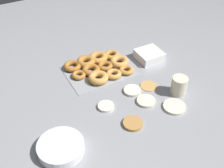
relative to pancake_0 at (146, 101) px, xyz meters
name	(u,v)px	position (x,y,z in m)	size (l,w,h in m)	color
ground_plane	(116,97)	(0.12, -0.11, -0.01)	(3.00, 3.00, 0.00)	gray
pancake_0	(146,101)	(0.00, 0.00, 0.00)	(0.10, 0.10, 0.01)	beige
pancake_1	(174,107)	(-0.10, 0.10, 0.00)	(0.12, 0.12, 0.01)	beige
pancake_2	(132,91)	(0.02, -0.11, 0.00)	(0.10, 0.10, 0.02)	silver
pancake_3	(133,123)	(0.14, 0.10, 0.00)	(0.10, 0.10, 0.02)	#B27F42
pancake_4	(106,106)	(0.20, -0.06, 0.00)	(0.08, 0.08, 0.01)	silver
pancake_5	(149,86)	(-0.08, -0.10, 0.00)	(0.10, 0.10, 0.01)	tan
donut_tray	(99,66)	(0.09, -0.38, 0.01)	(0.39, 0.31, 0.04)	#93969B
batter_bowl	(61,147)	(0.50, 0.09, 0.02)	(0.21, 0.21, 0.05)	white
container_stack	(149,55)	(-0.24, -0.33, 0.02)	(0.15, 0.15, 0.05)	white
paper_cup	(179,86)	(-0.19, 0.02, 0.04)	(0.09, 0.09, 0.10)	beige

